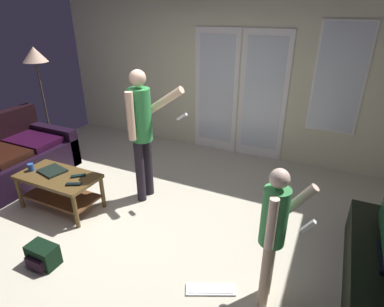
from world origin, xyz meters
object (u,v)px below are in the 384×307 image
(coffee_table, at_px, (59,184))
(cup_near_edge, at_px, (31,167))
(tv_stand, at_px, (377,276))
(person_adult, at_px, (142,126))
(laptop_closed, at_px, (52,171))
(floor_lamp, at_px, (35,60))
(dvd_remote_slim, at_px, (78,176))
(tv_remote_black, at_px, (73,184))
(person_child, at_px, (274,228))
(loose_keyboard, at_px, (211,289))
(backpack, at_px, (43,255))

(coffee_table, relative_size, cup_near_edge, 10.68)
(tv_stand, xyz_separation_m, person_adult, (-2.64, 0.46, 0.81))
(laptop_closed, bearing_deg, floor_lamp, 152.11)
(coffee_table, bearing_deg, dvd_remote_slim, 17.98)
(coffee_table, height_order, cup_near_edge, cup_near_edge)
(coffee_table, xyz_separation_m, tv_stand, (3.46, 0.20, -0.14))
(floor_lamp, bearing_deg, tv_remote_black, -35.50)
(person_adult, xyz_separation_m, cup_near_edge, (-1.20, -0.71, -0.50))
(floor_lamp, xyz_separation_m, dvd_remote_slim, (1.82, -1.19, -1.06))
(tv_stand, xyz_separation_m, person_child, (-0.85, -0.47, 0.56))
(person_child, bearing_deg, person_adult, 152.74)
(person_adult, bearing_deg, loose_keyboard, -37.93)
(backpack, xyz_separation_m, tv_remote_black, (-0.23, 0.71, 0.36))
(laptop_closed, height_order, cup_near_edge, cup_near_edge)
(cup_near_edge, bearing_deg, coffee_table, 7.45)
(coffee_table, distance_m, loose_keyboard, 2.22)
(loose_keyboard, xyz_separation_m, cup_near_edge, (-2.54, 0.34, 0.49))
(tv_stand, xyz_separation_m, backpack, (-2.89, -1.00, -0.08))
(coffee_table, bearing_deg, laptop_closed, 162.17)
(tv_stand, distance_m, loose_keyboard, 1.44)
(person_child, bearing_deg, tv_stand, 29.07)
(tv_stand, relative_size, backpack, 5.97)
(loose_keyboard, height_order, tv_remote_black, tv_remote_black)
(tv_stand, bearing_deg, dvd_remote_slim, -177.93)
(laptop_closed, bearing_deg, backpack, -37.70)
(person_adult, distance_m, cup_near_edge, 1.48)
(tv_stand, bearing_deg, person_adult, 170.20)
(backpack, distance_m, dvd_remote_slim, 1.01)
(loose_keyboard, distance_m, laptop_closed, 2.37)
(cup_near_edge, bearing_deg, person_adult, 30.51)
(cup_near_edge, bearing_deg, floor_lamp, 131.87)
(person_child, bearing_deg, loose_keyboard, -164.77)
(laptop_closed, bearing_deg, tv_remote_black, -2.77)
(floor_lamp, xyz_separation_m, laptop_closed, (1.44, -1.24, -1.06))
(tv_stand, xyz_separation_m, cup_near_edge, (-3.84, -0.25, 0.31))
(person_child, height_order, floor_lamp, floor_lamp)
(floor_lamp, height_order, dvd_remote_slim, floor_lamp)
(backpack, bearing_deg, tv_remote_black, 107.65)
(tv_stand, bearing_deg, person_child, -150.93)
(tv_stand, xyz_separation_m, loose_keyboard, (-1.30, -0.59, -0.18))
(cup_near_edge, bearing_deg, tv_remote_black, -3.17)
(loose_keyboard, bearing_deg, dvd_remote_slim, 165.98)
(laptop_closed, bearing_deg, loose_keyboard, 1.93)
(person_adult, bearing_deg, backpack, -99.51)
(backpack, bearing_deg, floor_lamp, 135.87)
(tv_remote_black, bearing_deg, dvd_remote_slim, 90.11)
(coffee_table, xyz_separation_m, floor_lamp, (-1.57, 1.28, 1.20))
(floor_lamp, distance_m, laptop_closed, 2.18)
(cup_near_edge, bearing_deg, loose_keyboard, -7.71)
(person_adult, bearing_deg, cup_near_edge, -149.49)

